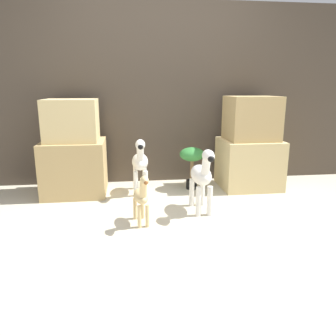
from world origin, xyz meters
The scene contains 8 objects.
ground_plane centered at (0.00, 0.00, 0.00)m, with size 14.00×14.00×0.00m, color beige.
wall_back centered at (0.00, 1.56, 1.10)m, with size 6.40×0.08×2.20m.
rock_pillar_left centered at (-1.03, 1.11, 0.48)m, with size 0.69×0.62×1.07m.
rock_pillar_right centered at (1.03, 1.11, 0.50)m, with size 0.69×0.62×1.09m.
zebra_right centered at (0.27, 0.36, 0.37)m, with size 0.20×0.54×0.66m.
zebra_left centered at (-0.29, 1.02, 0.37)m, with size 0.19×0.54×0.66m.
giraffe_figurine centered at (-0.32, 0.13, 0.26)m, with size 0.16×0.40×0.49m.
potted_palm_front centered at (0.33, 1.11, 0.38)m, with size 0.29×0.29×0.50m.
Camera 1 is at (-0.43, -2.60, 1.19)m, focal length 35.00 mm.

